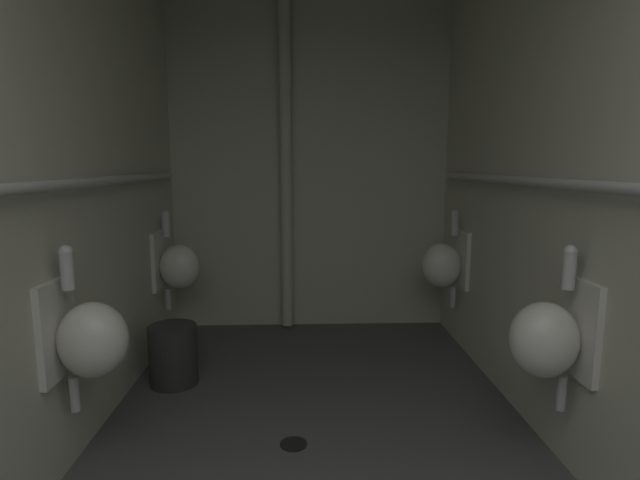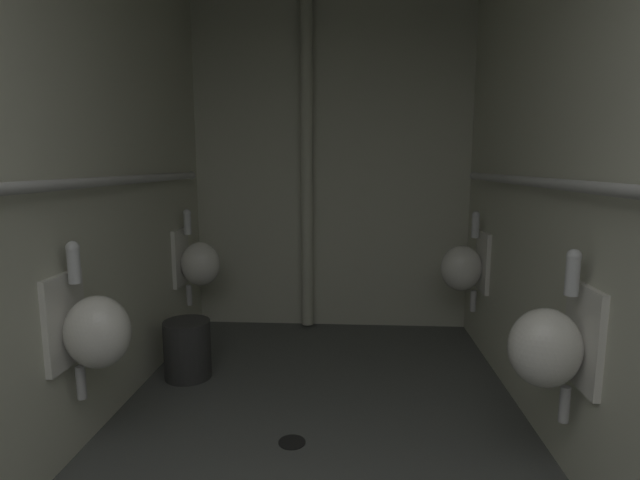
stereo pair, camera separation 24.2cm
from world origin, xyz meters
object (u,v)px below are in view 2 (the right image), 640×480
Objects in this scene: urinal_right_mid at (550,345)px; urinal_right_far at (464,267)px; urinal_left_mid at (93,329)px; waste_bin at (187,349)px; urinal_left_far at (198,262)px; floor_drain at (292,442)px; standpipe_back_wall at (307,168)px.

urinal_right_mid and urinal_right_far have the same top height.
urinal_right_far is at bearing 36.99° from urinal_left_mid.
urinal_left_far is at bearing 100.04° from waste_bin.
urinal_left_mid is at bearing -143.01° from urinal_right_far.
urinal_left_far and urinal_right_far have the same top height.
urinal_right_mid reaches higher than floor_drain.
floor_drain is 0.36× the size of waste_bin.
urinal_left_far is at bearing 141.22° from urinal_right_mid.
floor_drain is (0.89, -1.36, -0.65)m from urinal_left_far.
urinal_right_far is (2.03, -0.03, 0.00)m from urinal_left_far.
urinal_left_far is 1.75m from floor_drain.
urinal_right_far is at bearing -0.85° from urinal_left_far.
urinal_left_far is 1.17m from standpipe_back_wall.
floor_drain is (-1.13, -1.33, -0.65)m from urinal_right_far.
standpipe_back_wall reaches higher than urinal_right_mid.
urinal_left_mid and urinal_left_far have the same top height.
standpipe_back_wall is (0.81, 0.44, 0.72)m from urinal_left_far.
waste_bin is at bearing -162.81° from urinal_right_far.
standpipe_back_wall is (-1.21, 2.07, 0.72)m from urinal_right_mid.
urinal_right_far is 0.28× the size of standpipe_back_wall.
urinal_left_far is 1.00× the size of urinal_right_far.
urinal_left_mid is 2.54m from urinal_right_far.
standpipe_back_wall is at bearing 67.86° from urinal_left_mid.
urinal_left_mid and urinal_right_far have the same top height.
waste_bin is (-0.78, 0.74, 0.19)m from floor_drain.
standpipe_back_wall is at bearing 120.38° from urinal_right_mid.
urinal_left_mid is 1.05m from waste_bin.
standpipe_back_wall reaches higher than urinal_left_far.
urinal_right_far is at bearing 90.00° from urinal_right_mid.
standpipe_back_wall reaches higher than floor_drain.
waste_bin is (0.11, 0.93, -0.46)m from urinal_left_mid.
urinal_right_mid is at bearing -2.02° from urinal_left_mid.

